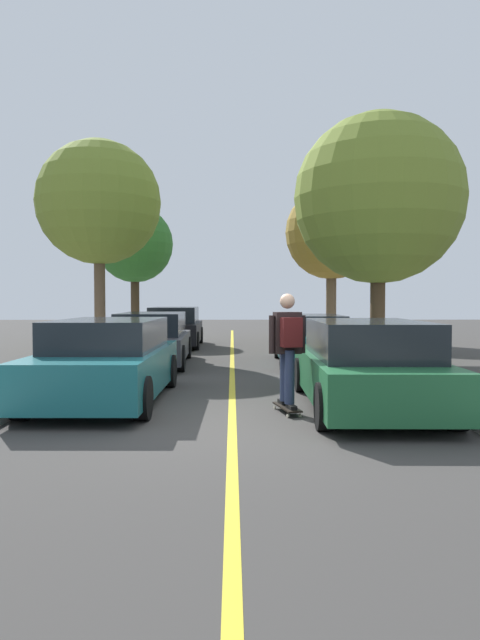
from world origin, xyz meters
name	(u,v)px	position (x,y,z in m)	size (l,w,h in m)	color
ground	(232,422)	(0.00, 0.00, 0.00)	(80.00, 80.00, 0.00)	#3D3A38
center_line	(232,381)	(0.00, 4.00, 0.00)	(0.12, 39.20, 0.01)	gold
parked_car_left_nearest	(108,361)	(-2.13, 1.72, 0.69)	(2.03, 4.51, 1.39)	#196066
parked_car_left_near	(152,339)	(-2.14, 7.14, 0.68)	(2.01, 4.52, 1.38)	#38383D
parked_car_left_far	(174,327)	(-2.14, 12.94, 0.71)	(2.01, 4.48, 1.44)	black
parked_car_right_nearest	(366,366)	(2.13, 0.98, 0.69)	(2.06, 4.62, 1.40)	#1E5B33
parked_car_right_near	(312,339)	(2.14, 7.21, 0.66)	(1.97, 4.46, 1.32)	#196066
street_tree_left_nearest	(99,203)	(-4.13, 9.81, 4.72)	(3.84, 3.84, 6.52)	brown
street_tree_left_near	(135,245)	(-4.13, 16.27, 4.05)	(3.25, 3.25, 5.56)	#3D2D1E
street_tree_right_nearest	(379,199)	(4.13, 8.08, 4.55)	(4.78, 4.78, 6.82)	#4C3823
street_tree_right_near	(332,234)	(4.13, 15.67, 4.46)	(3.84, 3.84, 6.27)	brown
skateboard	(287,407)	(0.84, 0.62, 0.09)	(0.39, 0.87, 0.10)	black
skateboarder	(288,343)	(0.85, 0.59, 1.08)	(0.59, 0.71, 1.72)	black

